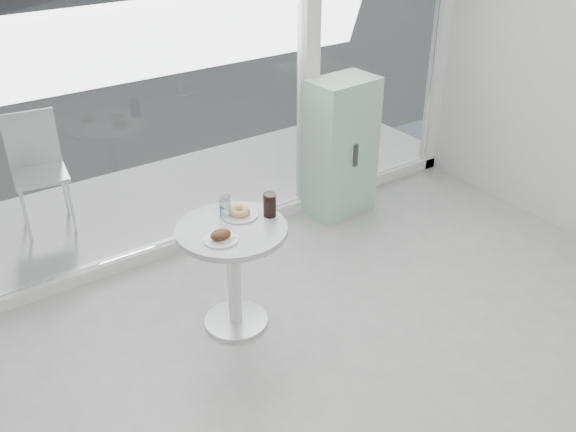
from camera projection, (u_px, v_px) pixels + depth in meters
storefront at (218, 31)px, 4.69m from camera, size 5.00×0.14×3.00m
main_table at (233, 256)px, 4.19m from camera, size 0.72×0.72×0.77m
patio_deck at (180, 196)px, 6.06m from camera, size 5.60×1.60×0.05m
mint_cabinet at (341, 148)px, 5.57m from camera, size 0.59×0.42×1.23m
patio_chair at (37, 164)px, 5.31m from camera, size 0.48×0.48×0.98m
plate_fritter at (221, 236)px, 3.94m from camera, size 0.22×0.22×0.07m
plate_donut at (239, 213)px, 4.21m from camera, size 0.25×0.25×0.06m
water_tumbler_a at (225, 210)px, 4.18m from camera, size 0.07×0.07×0.12m
water_tumbler_b at (225, 206)px, 4.23m from camera, size 0.07×0.07×0.12m
cola_glass at (270, 205)px, 4.17m from camera, size 0.09×0.09×0.16m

